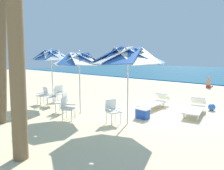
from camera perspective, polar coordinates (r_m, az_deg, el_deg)
The scene contains 17 objects.
ground_plane at distance 9.16m, azimuth 16.81°, elevation -7.60°, with size 80.00×80.00×0.00m, color beige.
beach_umbrella_0 at distance 7.09m, azimuth 4.47°, elevation 7.92°, with size 2.57×2.57×2.78m.
plastic_chair_0 at distance 7.42m, azimuth 0.14°, elevation -6.86°, with size 0.57×0.55×0.87m.
beach_umbrella_1 at distance 8.62m, azimuth -9.08°, elevation 6.95°, with size 2.14×2.14×2.63m.
plastic_chair_1 at distance 9.10m, azimuth -13.56°, elevation -4.38°, with size 0.62×0.61×0.87m.
plastic_chair_2 at distance 7.99m, azimuth -12.40°, elevation -6.00°, with size 0.63×0.62×0.87m.
beach_umbrella_2 at distance 10.94m, azimuth -16.47°, elevation 7.75°, with size 1.98×1.98×2.83m.
plastic_chair_3 at distance 11.03m, azimuth -18.56°, elevation -2.49°, with size 0.45×0.48×0.87m.
plastic_chair_4 at distance 11.48m, azimuth -14.38°, elevation -1.95°, with size 0.57×0.55×0.87m.
plastic_chair_5 at distance 10.54m, azimuth -16.23°, elevation -2.85°, with size 0.58×0.60×0.87m.
sun_lounger_0 at distance 9.25m, azimuth 21.98°, elevation -5.90°, with size 1.07×2.23×0.62m.
sun_lounger_1 at distance 9.81m, azimuth 11.71°, elevation -4.75°, with size 0.75×2.18×0.62m.
palm_tree_0 at distance 8.46m, azimuth -28.53°, elevation 17.95°, with size 3.02×2.76×6.29m.
palm_tree_3 at distance 5.17m, azimuth -25.57°, elevation 19.25°, with size 2.75×3.37×5.96m.
cooler_box at distance 8.14m, azimuth 8.50°, elevation -7.79°, with size 0.50×0.34×0.40m.
beach_ball at distance 10.26m, azimuth 25.94°, elevation -5.54°, with size 0.31×0.31×0.31m, color blue.
beachgoer_seated at distance 18.04m, azimuth 25.32°, elevation 0.28°, with size 0.30×0.93×0.92m.
Camera 1 is at (3.91, -7.95, 2.34)m, focal length 32.94 mm.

